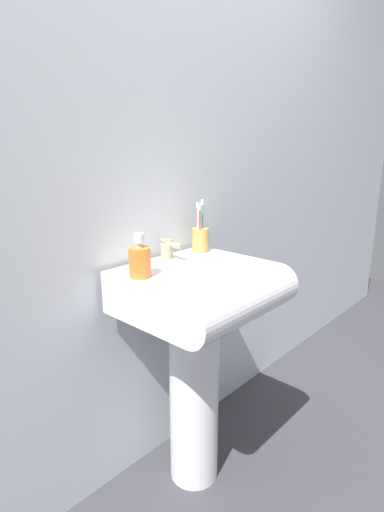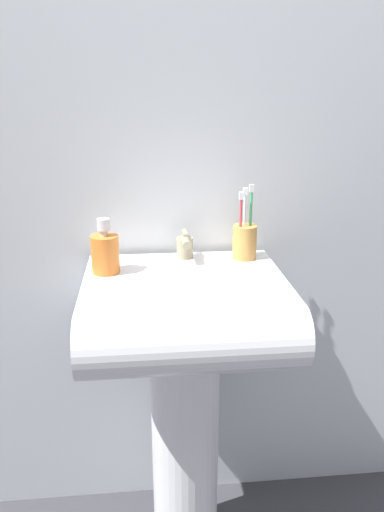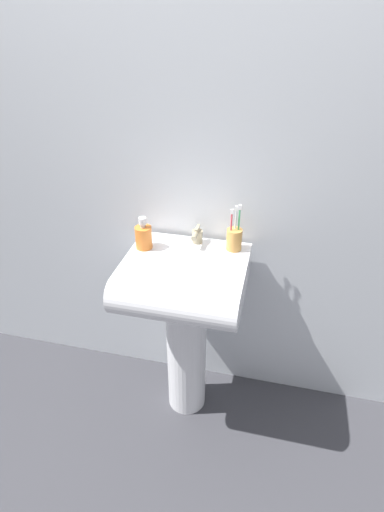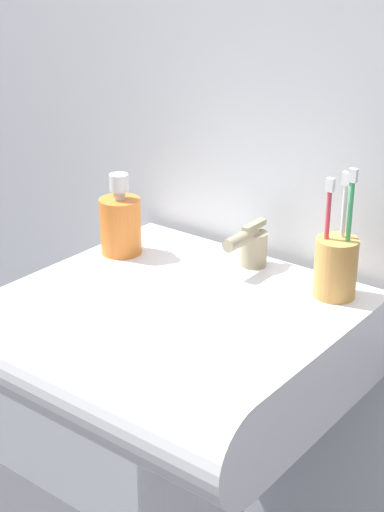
% 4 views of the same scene
% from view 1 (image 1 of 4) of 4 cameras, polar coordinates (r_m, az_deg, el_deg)
% --- Properties ---
extents(ground_plane, '(6.00, 6.00, 0.00)m').
position_cam_1_polar(ground_plane, '(1.82, 0.29, -28.49)').
color(ground_plane, '#38383D').
rests_on(ground_plane, ground).
extents(wall_back, '(5.00, 0.05, 2.40)m').
position_cam_1_polar(wall_back, '(1.48, -6.66, 13.03)').
color(wall_back, silver).
rests_on(wall_back, ground).
extents(sink_pedestal, '(0.18, 0.18, 0.71)m').
position_cam_1_polar(sink_pedestal, '(1.59, 0.31, -19.18)').
color(sink_pedestal, white).
rests_on(sink_pedestal, ground).
extents(sink_basin, '(0.50, 0.46, 0.15)m').
position_cam_1_polar(sink_basin, '(1.36, 1.98, -4.99)').
color(sink_basin, white).
rests_on(sink_basin, sink_pedestal).
extents(faucet, '(0.05, 0.10, 0.07)m').
position_cam_1_polar(faucet, '(1.47, -3.37, 0.97)').
color(faucet, tan).
rests_on(faucet, sink_basin).
extents(toothbrush_cup, '(0.07, 0.07, 0.20)m').
position_cam_1_polar(toothbrush_cup, '(1.57, 1.21, 2.46)').
color(toothbrush_cup, '#D19347').
rests_on(toothbrush_cup, sink_basin).
extents(soap_bottle, '(0.07, 0.07, 0.14)m').
position_cam_1_polar(soap_bottle, '(1.26, -7.46, -0.69)').
color(soap_bottle, orange).
rests_on(soap_bottle, sink_basin).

